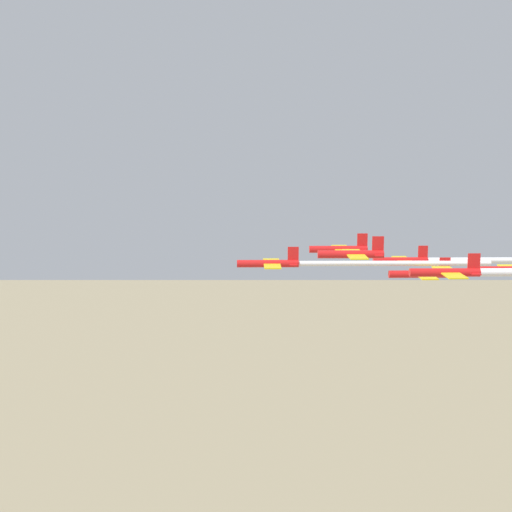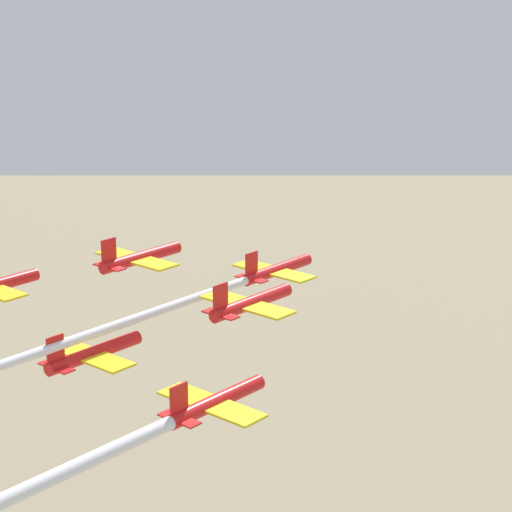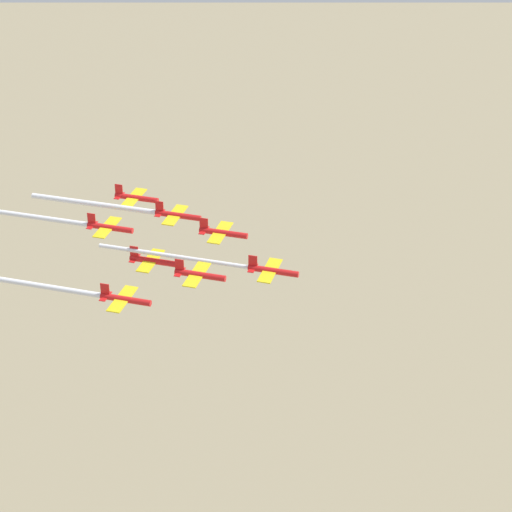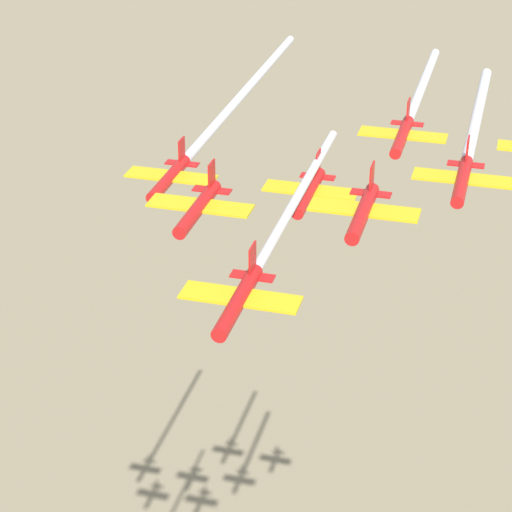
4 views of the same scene
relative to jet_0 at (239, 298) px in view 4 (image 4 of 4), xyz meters
The scene contains 11 objects.
jet_0 is the anchor object (origin of this frame).
jet_1 16.22m from the jet_0, 167.75° to the right, with size 9.74×9.63×3.74m.
jet_2 16.00m from the jet_0, 106.82° to the right, with size 9.74×9.63×3.74m.
jet_3 31.91m from the jet_0, 167.75° to the right, with size 9.74×9.63×3.74m.
jet_4 27.56m from the jet_0, 137.29° to the right, with size 9.74×9.63×3.74m.
jet_5 31.96m from the jet_0, 106.82° to the right, with size 9.74×9.63×3.74m.
jet_7 42.01m from the jet_0, 148.38° to the right, with size 9.74×9.63×3.74m.
smoke_trail_0 22.51m from the jet_0, 137.29° to the right, with size 26.21×24.30×0.95m.
smoke_trail_3 51.22m from the jet_0, 155.69° to the right, with size 24.37×22.64×1.30m.
smoke_trail_5 61.17m from the jet_0, 121.95° to the right, with size 39.54×36.63×1.19m.
smoke_trail_7 61.71m from the jet_0, 144.81° to the right, with size 22.62×21.01×1.19m.
Camera 4 is at (58.20, 47.40, 213.13)m, focal length 70.00 mm.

